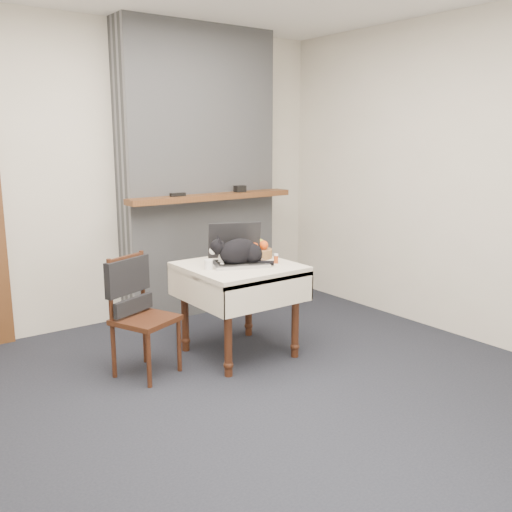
{
  "coord_description": "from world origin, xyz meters",
  "views": [
    {
      "loc": [
        -1.81,
        -2.74,
        1.63
      ],
      "look_at": [
        0.65,
        0.61,
        0.76
      ],
      "focal_mm": 40.0,
      "sensor_mm": 36.0,
      "label": 1
    }
  ],
  "objects_px": {
    "fruit_basket": "(256,251)",
    "chair": "(135,299)",
    "side_table": "(239,279)",
    "laptop": "(238,254)",
    "cat": "(240,252)",
    "pill_bottle": "(276,258)",
    "cream_jar": "(209,265)"
  },
  "relations": [
    {
      "from": "cat",
      "to": "fruit_basket",
      "type": "xyz_separation_m",
      "value": [
        0.26,
        0.15,
        -0.04
      ]
    },
    {
      "from": "side_table",
      "to": "pill_bottle",
      "type": "distance_m",
      "value": 0.32
    },
    {
      "from": "fruit_basket",
      "to": "chair",
      "type": "distance_m",
      "value": 1.04
    },
    {
      "from": "side_table",
      "to": "fruit_basket",
      "type": "xyz_separation_m",
      "value": [
        0.25,
        0.12,
        0.17
      ]
    },
    {
      "from": "cream_jar",
      "to": "pill_bottle",
      "type": "relative_size",
      "value": 0.98
    },
    {
      "from": "cat",
      "to": "chair",
      "type": "height_order",
      "value": "cat"
    },
    {
      "from": "cat",
      "to": "fruit_basket",
      "type": "relative_size",
      "value": 1.75
    },
    {
      "from": "cat",
      "to": "fruit_basket",
      "type": "height_order",
      "value": "cat"
    },
    {
      "from": "cat",
      "to": "chair",
      "type": "relative_size",
      "value": 0.51
    },
    {
      "from": "cream_jar",
      "to": "chair",
      "type": "relative_size",
      "value": 0.09
    },
    {
      "from": "fruit_basket",
      "to": "chair",
      "type": "bearing_deg",
      "value": 178.71
    },
    {
      "from": "cream_jar",
      "to": "pill_bottle",
      "type": "bearing_deg",
      "value": -13.96
    },
    {
      "from": "pill_bottle",
      "to": "fruit_basket",
      "type": "relative_size",
      "value": 0.3
    },
    {
      "from": "cream_jar",
      "to": "fruit_basket",
      "type": "distance_m",
      "value": 0.53
    },
    {
      "from": "cat",
      "to": "pill_bottle",
      "type": "height_order",
      "value": "cat"
    },
    {
      "from": "chair",
      "to": "laptop",
      "type": "bearing_deg",
      "value": -30.45
    },
    {
      "from": "pill_bottle",
      "to": "fruit_basket",
      "type": "distance_m",
      "value": 0.25
    },
    {
      "from": "cream_jar",
      "to": "cat",
      "type": "bearing_deg",
      "value": -5.29
    },
    {
      "from": "side_table",
      "to": "laptop",
      "type": "distance_m",
      "value": 0.19
    },
    {
      "from": "side_table",
      "to": "laptop",
      "type": "relative_size",
      "value": 1.56
    },
    {
      "from": "cat",
      "to": "cream_jar",
      "type": "bearing_deg",
      "value": -164.83
    },
    {
      "from": "laptop",
      "to": "fruit_basket",
      "type": "bearing_deg",
      "value": 40.88
    },
    {
      "from": "laptop",
      "to": "cat",
      "type": "height_order",
      "value": "laptop"
    },
    {
      "from": "side_table",
      "to": "fruit_basket",
      "type": "height_order",
      "value": "fruit_basket"
    },
    {
      "from": "laptop",
      "to": "cat",
      "type": "bearing_deg",
      "value": -88.48
    },
    {
      "from": "side_table",
      "to": "cream_jar",
      "type": "bearing_deg",
      "value": -179.74
    },
    {
      "from": "side_table",
      "to": "cream_jar",
      "type": "xyz_separation_m",
      "value": [
        -0.26,
        -0.0,
        0.15
      ]
    },
    {
      "from": "laptop",
      "to": "fruit_basket",
      "type": "xyz_separation_m",
      "value": [
        0.24,
        0.08,
        -0.02
      ]
    },
    {
      "from": "pill_bottle",
      "to": "cat",
      "type": "bearing_deg",
      "value": 158.04
    },
    {
      "from": "side_table",
      "to": "laptop",
      "type": "bearing_deg",
      "value": 69.73
    },
    {
      "from": "fruit_basket",
      "to": "chair",
      "type": "xyz_separation_m",
      "value": [
        -1.02,
        0.02,
        -0.22
      ]
    },
    {
      "from": "laptop",
      "to": "chair",
      "type": "height_order",
      "value": "laptop"
    }
  ]
}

